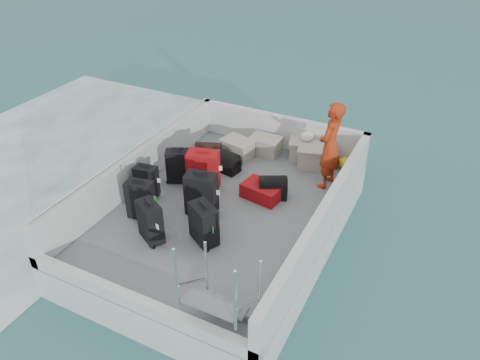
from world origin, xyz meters
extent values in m
plane|color=#164D4C|center=(0.00, 0.00, 0.00)|extent=(160.00, 160.00, 0.00)
plane|color=white|center=(-4.80, 0.00, 0.00)|extent=(10.00, 10.00, 0.00)
cube|color=silver|center=(0.00, 0.00, 0.30)|extent=(3.60, 5.00, 0.60)
cube|color=slate|center=(0.00, 0.00, 0.61)|extent=(3.30, 4.70, 0.02)
cube|color=#BBBFBF|center=(-1.73, 0.00, 0.97)|extent=(0.14, 5.00, 0.70)
cube|color=#BBBFBF|center=(1.73, 0.00, 0.97)|extent=(0.14, 5.00, 0.70)
cube|color=#BBBFBF|center=(0.00, 2.43, 0.97)|extent=(3.60, 0.14, 0.70)
cube|color=#BBBFBF|center=(0.00, -2.43, 0.72)|extent=(3.60, 0.14, 0.20)
cylinder|color=silver|center=(-1.73, 0.00, 1.37)|extent=(0.04, 4.80, 0.04)
cube|color=black|center=(-1.09, -0.81, 0.96)|extent=(0.48, 0.33, 0.67)
cube|color=black|center=(-1.38, -0.26, 0.91)|extent=(0.42, 0.28, 0.58)
cube|color=black|center=(-1.14, 0.38, 0.93)|extent=(0.51, 0.44, 0.63)
cube|color=black|center=(-0.61, -1.21, 0.95)|extent=(0.51, 0.44, 0.67)
cube|color=black|center=(-0.27, -0.27, 0.99)|extent=(0.55, 0.38, 0.74)
cube|color=#960C0B|center=(-0.61, 0.37, 0.99)|extent=(0.61, 0.46, 0.74)
cube|color=black|center=(0.13, -0.88, 0.95)|extent=(0.55, 0.48, 0.65)
cube|color=#960C0B|center=(0.43, 0.58, 0.75)|extent=(0.73, 0.54, 0.26)
cube|color=#A9A093|center=(-0.59, 1.66, 0.79)|extent=(0.64, 0.50, 0.34)
cube|color=#A9A093|center=(-0.15, 2.02, 0.79)|extent=(0.57, 0.40, 0.34)
cube|color=#A9A093|center=(0.64, 2.20, 0.81)|extent=(0.72, 0.60, 0.38)
cube|color=#A9A093|center=(0.91, 1.99, 0.82)|extent=(0.75, 0.61, 0.39)
ellipsoid|color=yellow|center=(1.45, 2.20, 0.73)|extent=(0.28, 0.26, 0.22)
ellipsoid|color=white|center=(0.64, 2.20, 1.09)|extent=(0.24, 0.24, 0.18)
imported|color=red|center=(1.30, 1.49, 1.42)|extent=(0.44, 0.63, 1.60)
camera|label=1|loc=(3.12, -5.58, 5.32)|focal=35.00mm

